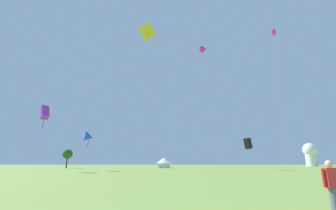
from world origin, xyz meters
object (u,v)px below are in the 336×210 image
Objects in this scene: kite_magenta_delta at (204,49)px; kite_purple_box at (45,112)px; kite_blue_delta at (89,137)px; festival_tent_center at (164,162)px; tree_distant_left at (68,154)px; kite_black_box at (248,143)px; kite_yellow_diamond at (147,33)px; observatory_dome at (310,153)px; kite_magenta_parafoil at (274,32)px; person_spectator at (333,190)px.

kite_purple_box is (-35.79, -14.01, -21.86)m from kite_magenta_delta.
festival_tent_center is at bearing 57.19° from kite_blue_delta.
kite_black_box is at bearing -18.13° from tree_distant_left.
kite_purple_box is (-22.13, 16.07, -8.35)m from kite_yellow_diamond.
observatory_dome is (57.60, 49.79, -27.44)m from kite_magenta_delta.
kite_magenta_delta is 3.21× the size of observatory_dome.
kite_magenta_delta reaches higher than kite_black_box.
kite_black_box is 0.70× the size of observatory_dome.
observatory_dome is at bearing 34.02° from kite_blue_delta.
kite_magenta_delta is 2.64× the size of kite_purple_box.
kite_magenta_parafoil is 18.83m from kite_magenta_delta.
kite_purple_box is at bearing -127.27° from festival_tent_center.
person_spectator is at bearing -121.95° from observatory_dome.
kite_yellow_diamond is 28.59m from kite_purple_box.
kite_purple_box is 2.27× the size of tree_distant_left.
kite_black_box is 0.21× the size of kite_magenta_parafoil.
kite_blue_delta is 25.30m from tree_distant_left.
kite_magenta_delta is (13.66, 30.08, 13.51)m from kite_yellow_diamond.
kite_purple_box is at bearing -158.62° from kite_magenta_delta.
observatory_dome is (48.56, 53.40, -0.19)m from kite_black_box.
tree_distant_left is (-28.10, 43.10, -15.71)m from kite_yellow_diamond.
person_spectator is at bearing -96.36° from kite_magenta_delta.
tree_distant_left is (-13.38, 21.25, -3.05)m from kite_blue_delta.
observatory_dome reaches higher than kite_blue_delta.
person_spectator is 69.79m from festival_tent_center.
festival_tent_center is at bearing 87.61° from kite_yellow_diamond.
kite_black_box is 1.31× the size of tree_distant_left.
kite_magenta_delta is 20.06× the size of person_spectator.
kite_blue_delta is at bearing 37.90° from kite_purple_box.
observatory_dome is at bearing 34.34° from kite_purple_box.
kite_magenta_delta reaches higher than person_spectator.
tree_distant_left reaches higher than person_spectator.
kite_yellow_diamond reaches higher than tree_distant_left.
kite_magenta_parafoil is 6.26× the size of tree_distant_left.
kite_black_box reaches higher than person_spectator.
festival_tent_center is 30.55m from tree_distant_left.
kite_yellow_diamond is 3.72× the size of tree_distant_left.
kite_yellow_diamond is 2.49× the size of kite_blue_delta.
kite_blue_delta is 1.73× the size of festival_tent_center.
kite_magenta_delta is 44.22m from kite_purple_box.
kite_black_box is 72.18m from observatory_dome.
festival_tent_center is (2.00, 47.77, -18.15)m from kite_yellow_diamond.
kite_purple_box is at bearing 128.41° from person_spectator.
tree_distant_left is at bearing 162.65° from kite_magenta_parafoil.
kite_magenta_parafoil is 1.68× the size of kite_yellow_diamond.
kite_magenta_parafoil is 74.31m from observatory_dome.
person_spectator is (30.01, -37.85, -10.74)m from kite_purple_box.
tree_distant_left is (-30.09, -4.67, 2.44)m from festival_tent_center.
festival_tent_center is (16.71, 25.93, -5.49)m from kite_blue_delta.
kite_yellow_diamond reaches higher than person_spectator.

